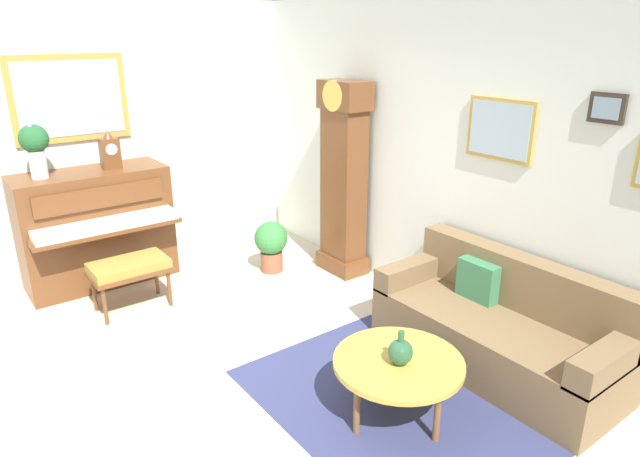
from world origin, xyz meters
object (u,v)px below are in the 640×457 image
(mantel_clock, at_px, (110,151))
(potted_plant, at_px, (271,243))
(piano_bench, at_px, (129,269))
(coffee_table, at_px, (398,364))
(grandfather_clock, at_px, (343,185))
(couch, at_px, (499,327))
(green_jug, at_px, (400,352))
(piano, at_px, (97,227))
(flower_vase, at_px, (35,145))

(mantel_clock, distance_m, potted_plant, 1.87)
(piano_bench, bearing_deg, coffee_table, 19.60)
(grandfather_clock, xyz_separation_m, couch, (2.13, -0.17, -0.65))
(green_jug, bearing_deg, piano, -164.64)
(piano_bench, height_order, mantel_clock, mantel_clock)
(piano, height_order, couch, piano)
(couch, height_order, green_jug, couch)
(coffee_table, height_order, mantel_clock, mantel_clock)
(piano, bearing_deg, couch, 30.42)
(coffee_table, distance_m, mantel_clock, 3.58)
(piano_bench, distance_m, grandfather_clock, 2.27)
(piano, height_order, mantel_clock, mantel_clock)
(couch, xyz_separation_m, flower_vase, (-3.41, -2.44, 1.18))
(grandfather_clock, distance_m, green_jug, 2.50)
(piano_bench, height_order, grandfather_clock, grandfather_clock)
(couch, distance_m, flower_vase, 4.36)
(mantel_clock, relative_size, potted_plant, 0.68)
(mantel_clock, bearing_deg, piano, -90.44)
(grandfather_clock, bearing_deg, couch, -4.63)
(piano_bench, relative_size, potted_plant, 1.25)
(mantel_clock, bearing_deg, piano_bench, -13.43)
(coffee_table, xyz_separation_m, flower_vase, (-3.37, -1.39, 1.11))
(piano, relative_size, couch, 0.76)
(coffee_table, bearing_deg, potted_plant, 166.89)
(grandfather_clock, bearing_deg, piano, -120.63)
(piano, relative_size, potted_plant, 2.57)
(grandfather_clock, bearing_deg, green_jug, -30.39)
(piano, distance_m, potted_plant, 1.78)
(green_jug, distance_m, potted_plant, 2.64)
(mantel_clock, bearing_deg, couch, 27.53)
(mantel_clock, relative_size, flower_vase, 0.66)
(piano_bench, distance_m, green_jug, 2.77)
(piano, xyz_separation_m, mantel_clock, (0.00, 0.23, 0.75))
(flower_vase, relative_size, green_jug, 2.42)
(piano_bench, height_order, potted_plant, potted_plant)
(piano_bench, distance_m, coffee_table, 2.74)
(couch, bearing_deg, piano_bench, -143.11)
(flower_vase, bearing_deg, piano_bench, 30.88)
(couch, height_order, flower_vase, flower_vase)
(piano, relative_size, green_jug, 6.00)
(couch, bearing_deg, coffee_table, -92.18)
(coffee_table, distance_m, green_jug, 0.12)
(mantel_clock, distance_m, flower_vase, 0.68)
(piano_bench, xyz_separation_m, coffee_table, (2.58, 0.92, -0.02))
(piano_bench, xyz_separation_m, potted_plant, (0.05, 1.51, -0.08))
(couch, relative_size, green_jug, 7.92)
(couch, xyz_separation_m, potted_plant, (-2.57, -0.46, 0.01))
(coffee_table, bearing_deg, flower_vase, -157.57)
(grandfather_clock, height_order, couch, grandfather_clock)
(flower_vase, bearing_deg, piano, 90.17)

